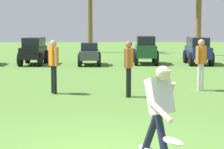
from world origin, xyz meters
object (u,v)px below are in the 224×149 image
(teammate_near_sideline, at_px, (54,61))
(parked_car_slot_c, at_px, (89,53))
(palm_tree_right_of_centre, at_px, (198,7))
(frisbee_in_flight, at_px, (173,141))
(parked_car_slot_b, at_px, (34,50))
(teammate_deep, at_px, (201,60))
(parked_car_slot_e, at_px, (198,50))
(teammate_midfield, at_px, (129,63))
(frisbee_thrower, at_px, (159,107))
(parked_car_slot_d, at_px, (145,49))

(teammate_near_sideline, relative_size, parked_car_slot_c, 0.71)
(palm_tree_right_of_centre, bearing_deg, frisbee_in_flight, -104.19)
(parked_car_slot_b, xyz_separation_m, palm_tree_right_of_centre, (9.54, 5.82, 2.33))
(teammate_deep, height_order, parked_car_slot_e, teammate_deep)
(frisbee_in_flight, bearing_deg, teammate_deep, 73.54)
(teammate_near_sideline, bearing_deg, parked_car_slot_e, 54.29)
(teammate_near_sideline, xyz_separation_m, parked_car_slot_b, (-1.81, 8.98, -0.22))
(teammate_midfield, xyz_separation_m, parked_car_slot_e, (4.19, 9.45, -0.22))
(teammate_near_sideline, xyz_separation_m, teammate_deep, (4.41, 0.43, 0.00))
(frisbee_thrower, height_order, parked_car_slot_d, frisbee_thrower)
(parked_car_slot_c, bearing_deg, parked_car_slot_e, 1.90)
(frisbee_thrower, bearing_deg, palm_tree_right_of_centre, 75.16)
(teammate_deep, bearing_deg, frisbee_thrower, -108.68)
(frisbee_in_flight, xyz_separation_m, teammate_deep, (2.18, 7.37, 0.48))
(frisbee_in_flight, bearing_deg, parked_car_slot_b, 104.25)
(frisbee_thrower, xyz_separation_m, teammate_midfield, (-0.02, 5.62, 0.14))
(parked_car_slot_b, distance_m, parked_car_slot_c, 2.78)
(frisbee_thrower, distance_m, parked_car_slot_b, 15.76)
(parked_car_slot_c, bearing_deg, parked_car_slot_d, 9.54)
(teammate_near_sideline, height_order, teammate_midfield, same)
(parked_car_slot_c, distance_m, parked_car_slot_e, 5.38)
(parked_car_slot_e, relative_size, palm_tree_right_of_centre, 0.48)
(teammate_midfield, height_order, parked_car_slot_d, teammate_midfield)
(teammate_deep, bearing_deg, parked_car_slot_b, 126.03)
(teammate_midfield, distance_m, parked_car_slot_c, 9.35)
(parked_car_slot_d, relative_size, palm_tree_right_of_centre, 0.48)
(parked_car_slot_b, bearing_deg, frisbee_in_flight, -75.75)
(teammate_midfield, distance_m, parked_car_slot_e, 10.34)
(teammate_near_sideline, relative_size, parked_car_slot_d, 0.65)
(parked_car_slot_e, bearing_deg, parked_car_slot_d, 173.55)
(frisbee_thrower, height_order, teammate_deep, teammate_deep)
(palm_tree_right_of_centre, bearing_deg, parked_car_slot_c, -137.66)
(parked_car_slot_d, bearing_deg, parked_car_slot_c, -170.46)
(parked_car_slot_c, bearing_deg, frisbee_in_flight, -85.25)
(frisbee_in_flight, distance_m, parked_car_slot_e, 16.26)
(frisbee_in_flight, xyz_separation_m, palm_tree_right_of_centre, (5.50, 21.74, 2.59))
(teammate_midfield, bearing_deg, frisbee_in_flight, -89.02)
(frisbee_thrower, relative_size, parked_car_slot_e, 0.59)
(parked_car_slot_c, bearing_deg, teammate_deep, -67.03)
(frisbee_thrower, xyz_separation_m, palm_tree_right_of_centre, (5.59, 21.08, 2.25))
(teammate_midfield, relative_size, parked_car_slot_c, 0.71)
(parked_car_slot_c, relative_size, parked_car_slot_e, 0.90)
(parked_car_slot_d, bearing_deg, teammate_midfield, -99.39)
(frisbee_thrower, distance_m, palm_tree_right_of_centre, 21.92)
(teammate_near_sideline, distance_m, parked_car_slot_b, 9.16)
(teammate_near_sideline, distance_m, teammate_deep, 4.43)
(palm_tree_right_of_centre, bearing_deg, parked_car_slot_e, -103.23)
(teammate_near_sideline, height_order, parked_car_slot_b, teammate_near_sideline)
(teammate_deep, xyz_separation_m, parked_car_slot_d, (-0.67, 8.66, -0.20))
(teammate_near_sideline, bearing_deg, parked_car_slot_d, 67.62)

